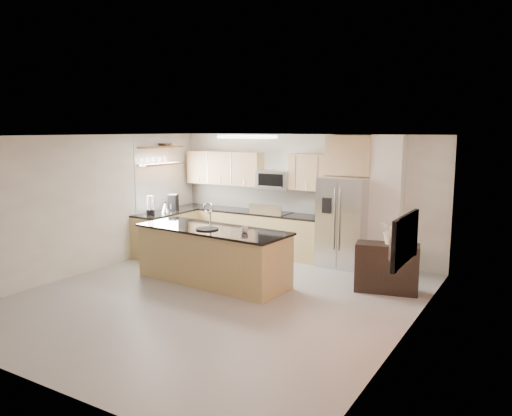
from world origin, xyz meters
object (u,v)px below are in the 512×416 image
Objects in this scene: kettle at (165,207)px; coffee_maker at (173,203)px; platter at (207,229)px; flower_vase at (393,224)px; range at (272,233)px; island at (213,255)px; microwave at (275,180)px; credenza at (387,268)px; television at (396,238)px; cup at (245,230)px; bowl at (165,144)px; blender at (150,207)px; refrigerator at (344,222)px.

coffee_maker reaches higher than kettle.
flower_vase is (2.90, 1.19, 0.17)m from platter.
kettle reaches higher than platter.
range is 0.39× the size of island.
credenza is (2.87, -1.33, -1.22)m from microwave.
television reaches higher than kettle.
island is at bearing 75.88° from television.
kettle is at bearing 156.95° from cup.
kettle is 1.41m from bowl.
range is 3.28× the size of coffee_maker.
cup is at bearing 8.54° from platter.
television is at bearing -73.49° from flower_vase.
bowl reaches higher than cup.
range is 2.65m from blender.
credenza is at bearing -1.16° from kettle.
kettle is at bearing 165.60° from credenza.
microwave is 0.71× the size of television.
blender is (-2.12, 0.87, 0.11)m from platter.
blender is at bearing -96.96° from kettle.
flower_vase reaches higher than credenza.
blender is (-4.95, -0.31, 0.69)m from credenza.
television is (2.77, -0.83, 0.32)m from cup.
bowl is 0.53× the size of flower_vase.
bowl is (-3.91, -0.76, 1.49)m from refrigerator.
island is (-1.61, -2.20, -0.40)m from refrigerator.
credenza is 3.12m from platter.
cup is at bearing 0.91° from island.
television reaches higher than cup.
coffee_maker is 0.32× the size of television.
cup reaches higher than platter.
range is at bearing 20.06° from coffee_maker.
television is (3.46, -0.87, 0.86)m from island.
credenza is at bearing 26.91° from cup.
cup is at bearing -72.01° from range.
island is 2.82× the size of credenza.
coffee_maker is 0.52× the size of flower_vase.
kettle is at bearing -53.97° from bowl.
microwave is at bearing 107.12° from cup.
refrigerator reaches higher than flower_vase.
coffee_maker reaches higher than platter.
television is (5.58, -1.60, 0.25)m from blender.
coffee_maker is at bearing 149.42° from island.
blender is 1.48m from bowl.
coffee_maker is at bearing 151.77° from cup.
cup is (0.74, -2.41, -0.60)m from microwave.
refrigerator is 2.64× the size of flower_vase.
refrigerator is 0.61× the size of island.
kettle reaches higher than cup.
cup is 0.11× the size of television.
cup is 2.91m from television.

